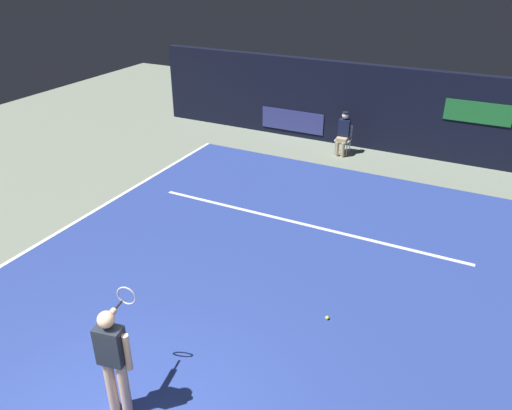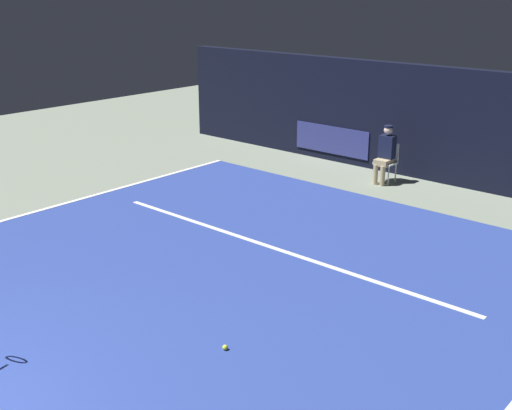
% 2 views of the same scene
% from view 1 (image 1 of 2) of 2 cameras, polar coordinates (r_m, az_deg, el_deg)
% --- Properties ---
extents(ground_plane, '(29.50, 29.50, 0.00)m').
position_cam_1_polar(ground_plane, '(10.13, 1.19, -7.03)').
color(ground_plane, gray).
extents(court_surface, '(9.62, 10.96, 0.01)m').
position_cam_1_polar(court_surface, '(10.13, 1.19, -7.00)').
color(court_surface, navy).
rests_on(court_surface, ground).
extents(line_sideline_right, '(0.10, 10.96, 0.01)m').
position_cam_1_polar(line_sideline_right, '(12.62, -18.65, -1.07)').
color(line_sideline_right, white).
rests_on(line_sideline_right, court_surface).
extents(line_service, '(7.50, 0.10, 0.01)m').
position_cam_1_polar(line_service, '(11.62, 5.32, -2.16)').
color(line_service, white).
rests_on(line_service, court_surface).
extents(back_wall, '(14.96, 0.33, 2.60)m').
position_cam_1_polar(back_wall, '(16.14, 13.21, 10.76)').
color(back_wall, black).
rests_on(back_wall, ground).
extents(tennis_player, '(0.75, 0.93, 1.73)m').
position_cam_1_polar(tennis_player, '(7.04, -15.96, -16.24)').
color(tennis_player, '#DBAD89').
rests_on(tennis_player, ground).
extents(line_judge_on_chair, '(0.45, 0.54, 1.32)m').
position_cam_1_polar(line_judge_on_chair, '(15.59, 9.95, 8.12)').
color(line_judge_on_chair, white).
rests_on(line_judge_on_chair, ground).
extents(tennis_ball, '(0.07, 0.07, 0.07)m').
position_cam_1_polar(tennis_ball, '(8.89, 8.13, -12.63)').
color(tennis_ball, '#CCE033').
rests_on(tennis_ball, court_surface).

